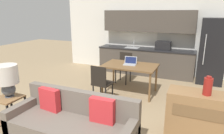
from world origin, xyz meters
name	(u,v)px	position (x,y,z in m)	size (l,w,h in m)	color
wall_back	(148,34)	(-0.01, 4.63, 1.35)	(6.40, 0.07, 2.70)	silver
kitchen_counter	(146,50)	(0.01, 4.33, 0.84)	(3.24, 0.65, 2.15)	#4C443D
refrigerator	(212,51)	(2.02, 4.22, 0.97)	(0.71, 0.76, 1.93)	black
dining_table	(130,68)	(0.05, 2.47, 0.70)	(1.37, 0.88, 0.77)	brown
couch	(73,124)	(-0.13, 0.10, 0.33)	(2.10, 0.80, 0.82)	#3D2D1E
side_table	(10,107)	(-1.48, 0.03, 0.39)	(0.43, 0.43, 0.59)	olive
table_lamp	(7,78)	(-1.49, 0.07, 0.96)	(0.40, 0.40, 0.60)	#4C515B
credenza	(201,117)	(1.79, 1.01, 0.42)	(1.11, 0.47, 0.84)	olive
vase	(208,86)	(1.82, 0.97, 0.98)	(0.13, 0.13, 0.31)	maroon
dining_chair_near_left	(101,82)	(-0.39, 1.68, 0.50)	(0.45, 0.45, 0.90)	black
dining_chair_far_left	(124,66)	(-0.38, 3.23, 0.50)	(0.44, 0.44, 0.90)	black
laptop	(130,63)	(0.04, 2.53, 0.82)	(0.35, 0.29, 0.20)	#B7BABC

